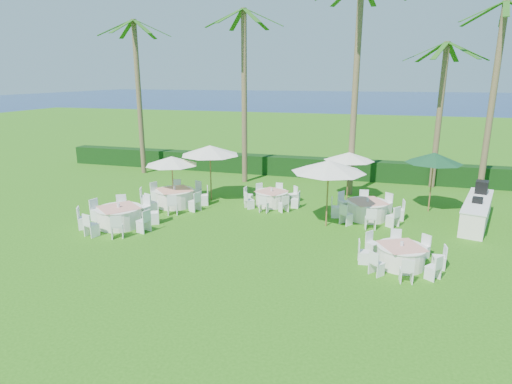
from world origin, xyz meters
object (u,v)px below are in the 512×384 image
at_px(banquet_table_c, 401,255).
at_px(banquet_table_f, 367,209).
at_px(buffet_table, 477,211).
at_px(banquet_table_e, 272,198).
at_px(umbrella_green, 434,158).
at_px(umbrella_c, 210,150).
at_px(umbrella_a, 172,161).
at_px(umbrella_d, 349,156).
at_px(banquet_table_a, 119,216).
at_px(umbrella_b, 329,166).
at_px(banquet_table_d, 175,197).

distance_m(banquet_table_c, banquet_table_f, 4.96).
height_order(banquet_table_c, buffet_table, buffet_table).
height_order(banquet_table_e, umbrella_green, umbrella_green).
bearing_deg(umbrella_c, banquet_table_c, -31.83).
bearing_deg(banquet_table_f, umbrella_a, -177.93).
bearing_deg(umbrella_a, buffet_table, 4.02).
distance_m(banquet_table_f, umbrella_a, 9.51).
relative_size(umbrella_d, buffet_table, 0.55).
bearing_deg(banquet_table_c, umbrella_c, 148.17).
xyz_separation_m(banquet_table_e, umbrella_green, (7.36, 1.08, 2.18)).
xyz_separation_m(banquet_table_f, umbrella_a, (-9.34, -0.34, 1.77)).
xyz_separation_m(banquet_table_a, umbrella_b, (8.44, 2.42, 2.15)).
bearing_deg(banquet_table_a, buffet_table, 17.36).
distance_m(umbrella_green, buffet_table, 2.95).
bearing_deg(banquet_table_c, buffet_table, 58.77).
relative_size(umbrella_c, buffet_table, 0.64).
bearing_deg(umbrella_d, banquet_table_c, -73.15).
bearing_deg(umbrella_a, banquet_table_e, 13.51).
distance_m(banquet_table_f, umbrella_b, 3.10).
xyz_separation_m(banquet_table_e, umbrella_b, (2.97, -2.31, 2.21)).
xyz_separation_m(banquet_table_d, banquet_table_e, (4.55, 1.39, -0.06)).
distance_m(banquet_table_c, buffet_table, 6.36).
relative_size(umbrella_d, umbrella_green, 0.91).
height_order(banquet_table_d, umbrella_c, umbrella_c).
distance_m(banquet_table_e, umbrella_d, 4.54).
bearing_deg(buffet_table, banquet_table_e, 178.98).
xyz_separation_m(banquet_table_c, umbrella_a, (-10.61, 4.46, 1.82)).
distance_m(banquet_table_c, umbrella_d, 8.40).
relative_size(banquet_table_a, umbrella_a, 1.27).
bearing_deg(banquet_table_d, banquet_table_c, -22.02).
bearing_deg(umbrella_b, banquet_table_e, 142.07).
relative_size(banquet_table_a, buffet_table, 0.71).
bearing_deg(banquet_table_a, banquet_table_f, 21.35).
xyz_separation_m(banquet_table_a, banquet_table_f, (10.06, 3.93, -0.01)).
distance_m(banquet_table_a, banquet_table_c, 11.36).
height_order(banquet_table_a, umbrella_c, umbrella_c).
bearing_deg(umbrella_a, banquet_table_d, -51.63).
bearing_deg(banquet_table_a, umbrella_green, 24.37).
xyz_separation_m(banquet_table_e, umbrella_d, (3.48, 2.25, 1.85)).
bearing_deg(umbrella_b, umbrella_c, 159.23).
height_order(umbrella_green, buffet_table, umbrella_green).
height_order(banquet_table_a, banquet_table_f, banquet_table_a).
bearing_deg(banquet_table_d, umbrella_green, 11.70).
bearing_deg(banquet_table_f, umbrella_c, 173.92).
bearing_deg(umbrella_d, banquet_table_d, -155.64).
relative_size(banquet_table_e, umbrella_c, 0.95).
height_order(banquet_table_a, umbrella_green, umbrella_green).
relative_size(umbrella_a, umbrella_green, 0.92).
bearing_deg(umbrella_b, buffet_table, 19.19).
bearing_deg(umbrella_green, banquet_table_a, -155.63).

